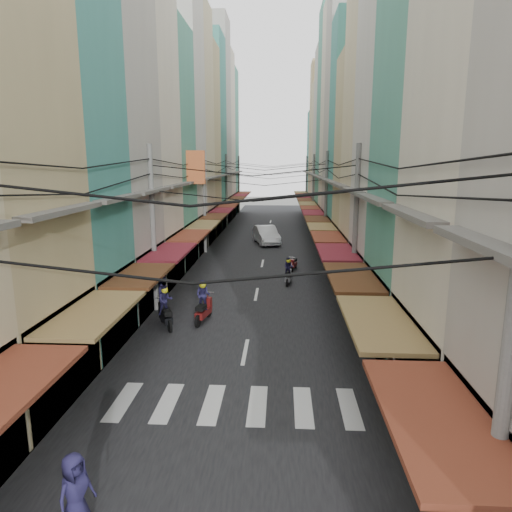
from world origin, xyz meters
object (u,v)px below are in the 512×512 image
at_px(bicycle, 380,329).
at_px(white_car, 266,244).
at_px(market_umbrella, 413,311).
at_px(traffic_sign, 395,340).

bearing_deg(bicycle, white_car, 38.14).
distance_m(market_umbrella, traffic_sign, 2.59).
relative_size(market_umbrella, traffic_sign, 0.88).
distance_m(bicycle, market_umbrella, 4.95).
bearing_deg(white_car, traffic_sign, -94.36).
bearing_deg(bicycle, traffic_sign, -166.26).
distance_m(white_car, bicycle, 22.24).
distance_m(white_car, traffic_sign, 28.63).
height_order(bicycle, traffic_sign, traffic_sign).
relative_size(bicycle, market_umbrella, 0.57).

